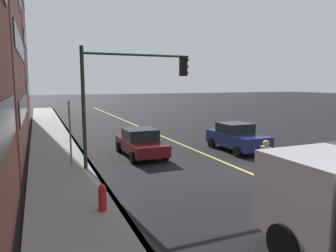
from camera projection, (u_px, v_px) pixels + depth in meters
name	position (u px, v px, depth m)	size (l,w,h in m)	color
ground	(252.00, 174.00, 13.22)	(200.00, 200.00, 0.00)	black
sidewalk_slab	(70.00, 197.00, 10.37)	(80.00, 2.71, 0.15)	gray
curb_edge	(108.00, 192.00, 10.86)	(80.00, 0.16, 0.15)	slate
lane_stripe_center	(252.00, 174.00, 13.22)	(80.00, 0.16, 0.01)	#D8CC4C
car_maroon	(141.00, 142.00, 16.48)	(4.22, 1.90, 1.45)	#591116
car_navy	(237.00, 137.00, 17.73)	(3.97, 1.97, 1.57)	navy
pedestrian_with_backpack	(266.00, 159.00, 11.50)	(0.44, 0.40, 1.77)	#262D4C
traffic_light_mast	(129.00, 85.00, 13.81)	(0.28, 5.00, 5.36)	#1E3823
street_sign_post	(70.00, 129.00, 13.99)	(0.60, 0.08, 3.05)	slate
fire_hydrant	(103.00, 200.00, 9.05)	(0.24, 0.24, 0.94)	red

